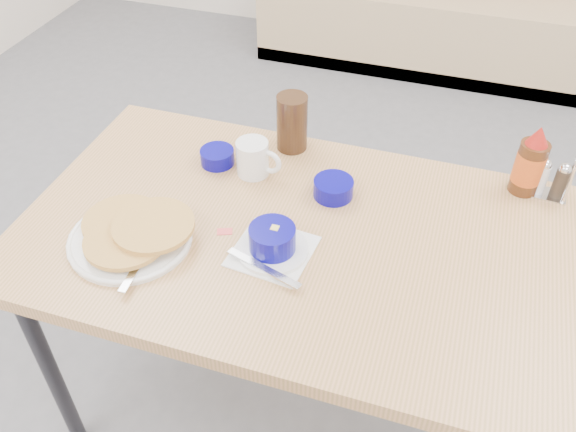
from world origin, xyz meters
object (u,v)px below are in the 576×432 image
(coffee_mug, at_px, (254,158))
(amber_tumbler, at_px, (292,123))
(pancake_plate, at_px, (132,234))
(creamer_bowl, at_px, (217,157))
(condiment_caddy, at_px, (550,181))
(booth_bench, at_px, (429,2))
(dining_table, at_px, (305,253))
(grits_setting, at_px, (272,242))
(syrup_bottle, at_px, (530,164))
(butter_bowl, at_px, (333,188))

(coffee_mug, distance_m, amber_tumbler, 0.16)
(pancake_plate, height_order, creamer_bowl, pancake_plate)
(pancake_plate, distance_m, creamer_bowl, 0.36)
(pancake_plate, height_order, condiment_caddy, condiment_caddy)
(booth_bench, bearing_deg, dining_table, -90.00)
(grits_setting, xyz_separation_m, syrup_bottle, (0.55, 0.42, 0.05))
(creamer_bowl, relative_size, syrup_bottle, 0.48)
(booth_bench, bearing_deg, coffee_mug, -94.90)
(pancake_plate, distance_m, condiment_caddy, 1.06)
(amber_tumbler, height_order, condiment_caddy, amber_tumbler)
(booth_bench, bearing_deg, condiment_caddy, -75.87)
(grits_setting, height_order, syrup_bottle, syrup_bottle)
(booth_bench, relative_size, syrup_bottle, 9.71)
(creamer_bowl, height_order, amber_tumbler, amber_tumbler)
(pancake_plate, relative_size, amber_tumbler, 1.91)
(booth_bench, height_order, amber_tumbler, booth_bench)
(butter_bowl, xyz_separation_m, condiment_caddy, (0.53, 0.17, 0.02))
(creamer_bowl, bearing_deg, booth_bench, 82.31)
(butter_bowl, bearing_deg, amber_tumbler, 133.90)
(coffee_mug, bearing_deg, amber_tumbler, 68.43)
(booth_bench, distance_m, amber_tumbler, 2.25)
(coffee_mug, bearing_deg, dining_table, -43.57)
(syrup_bottle, bearing_deg, grits_setting, -142.47)
(dining_table, bearing_deg, coffee_mug, 136.43)
(amber_tumbler, distance_m, syrup_bottle, 0.63)
(booth_bench, height_order, creamer_bowl, booth_bench)
(booth_bench, height_order, condiment_caddy, booth_bench)
(creamer_bowl, bearing_deg, butter_bowl, -6.34)
(condiment_caddy, bearing_deg, dining_table, -143.66)
(creamer_bowl, distance_m, amber_tumbler, 0.23)
(grits_setting, bearing_deg, coffee_mug, 118.06)
(creamer_bowl, bearing_deg, grits_setting, -47.72)
(amber_tumbler, bearing_deg, booth_bench, 86.29)
(pancake_plate, xyz_separation_m, amber_tumbler, (0.24, 0.49, 0.06))
(dining_table, xyz_separation_m, grits_setting, (-0.06, -0.08, 0.09))
(dining_table, bearing_deg, butter_bowl, 81.21)
(booth_bench, relative_size, pancake_plate, 6.10)
(booth_bench, height_order, pancake_plate, booth_bench)
(pancake_plate, xyz_separation_m, condiment_caddy, (0.94, 0.49, 0.02))
(coffee_mug, height_order, butter_bowl, coffee_mug)
(booth_bench, xyz_separation_m, syrup_bottle, (0.49, -2.19, 0.49))
(grits_setting, bearing_deg, creamer_bowl, 132.28)
(butter_bowl, xyz_separation_m, amber_tumbler, (-0.17, 0.17, 0.06))
(coffee_mug, height_order, amber_tumbler, amber_tumbler)
(pancake_plate, distance_m, amber_tumbler, 0.55)
(grits_setting, bearing_deg, dining_table, 55.43)
(dining_table, distance_m, coffee_mug, 0.30)
(pancake_plate, height_order, syrup_bottle, syrup_bottle)
(booth_bench, distance_m, butter_bowl, 2.41)
(dining_table, bearing_deg, amber_tumbler, 112.69)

